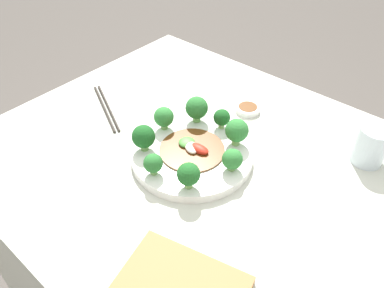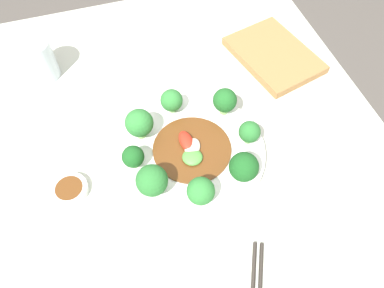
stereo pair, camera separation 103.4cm
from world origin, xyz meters
name	(u,v)px [view 2 (the right image)]	position (x,y,z in m)	size (l,w,h in m)	color
ground_plane	(186,256)	(0.00, 0.00, 0.00)	(8.00, 8.00, 0.00)	#4C4742
table	(184,219)	(0.00, 0.00, 0.36)	(1.07, 0.88, 0.71)	#B7BCAD
plate	(192,153)	(-0.02, -0.02, 0.72)	(0.29, 0.29, 0.02)	white
broccoli_southeast	(225,101)	(0.06, -0.11, 0.77)	(0.05, 0.05, 0.06)	#7AAD5B
broccoli_northwest	(152,181)	(-0.08, 0.08, 0.78)	(0.06, 0.06, 0.07)	#70A356
broccoli_east	(172,101)	(0.09, -0.01, 0.77)	(0.05, 0.05, 0.06)	#7AAD5B
broccoli_north	(133,157)	(-0.02, 0.10, 0.77)	(0.04, 0.04, 0.05)	#89B76B
broccoli_south	(249,132)	(-0.03, -0.13, 0.77)	(0.04, 0.04, 0.05)	#70A356
broccoli_northeast	(139,123)	(0.05, 0.07, 0.78)	(0.06, 0.06, 0.07)	#7AAD5B
broccoli_west	(203,191)	(-0.13, 0.00, 0.77)	(0.05, 0.05, 0.06)	#7AAD5B
broccoli_southwest	(244,167)	(-0.10, -0.09, 0.77)	(0.06, 0.06, 0.07)	#70A356
stirfry_center	(191,149)	(-0.02, -0.02, 0.74)	(0.16, 0.16, 0.02)	#5B3314
drinking_glass	(38,60)	(0.31, 0.25, 0.76)	(0.08, 0.08, 0.10)	silver
sauce_dish	(70,190)	(-0.02, 0.23, 0.72)	(0.07, 0.07, 0.02)	white
cutting_board	(274,55)	(0.20, -0.30, 0.72)	(0.25, 0.21, 0.02)	olive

